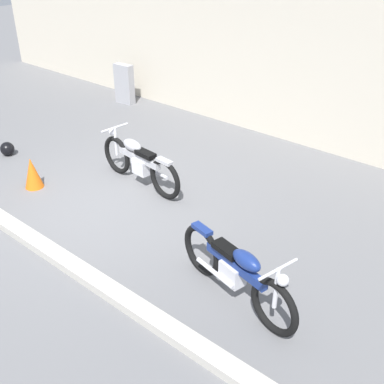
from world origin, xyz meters
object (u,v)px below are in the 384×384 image
helmet (7,149)px  motorcycle_blue (236,272)px  motorcycle_silver (139,162)px  stone_marker (124,84)px  traffic_cone (32,173)px

helmet → motorcycle_blue: size_ratio=0.14×
motorcycle_blue → motorcycle_silver: bearing=169.3°
stone_marker → motorcycle_silver: size_ratio=0.49×
traffic_cone → motorcycle_blue: bearing=-0.8°
helmet → motorcycle_blue: (5.86, -0.47, 0.30)m
stone_marker → motorcycle_blue: (6.38, -4.11, -0.05)m
stone_marker → helmet: (0.52, -3.64, -0.35)m
traffic_cone → motorcycle_silver: size_ratio=0.27×
motorcycle_blue → traffic_cone: bearing=-167.8°
motorcycle_blue → motorcycle_silver: 3.28m
motorcycle_silver → helmet: bearing=21.8°
motorcycle_silver → traffic_cone: bearing=48.5°
stone_marker → motorcycle_silver: 4.38m
motorcycle_silver → stone_marker: bearing=-34.4°
helmet → motorcycle_blue: bearing=-4.6°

